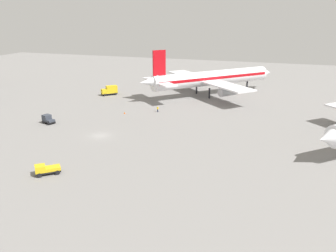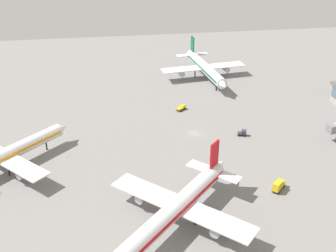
{
  "view_description": "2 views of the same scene",
  "coord_description": "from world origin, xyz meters",
  "px_view_note": "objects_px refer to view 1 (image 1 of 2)",
  "views": [
    {
      "loc": [
        70.85,
        40.91,
        28.29
      ],
      "look_at": [
        -3.71,
        15.88,
        2.92
      ],
      "focal_mm": 38.03,
      "sensor_mm": 36.0,
      "label": 1
    },
    {
      "loc": [
        -140.07,
        31.72,
        77.53
      ],
      "look_at": [
        -5.03,
        11.07,
        6.69
      ],
      "focal_mm": 45.11,
      "sensor_mm": 36.0,
      "label": 2
    }
  ],
  "objects_px": {
    "baggage_tug": "(48,119)",
    "ground_crew_worker": "(158,109)",
    "airplane_at_gate": "(211,78)",
    "catering_truck": "(110,90)",
    "safety_cone_near_gate": "(125,113)",
    "pushback_tractor": "(46,169)"
  },
  "relations": [
    {
      "from": "baggage_tug",
      "to": "ground_crew_worker",
      "type": "distance_m",
      "value": 30.91
    },
    {
      "from": "airplane_at_gate",
      "to": "baggage_tug",
      "type": "distance_m",
      "value": 57.73
    },
    {
      "from": "catering_truck",
      "to": "safety_cone_near_gate",
      "type": "relative_size",
      "value": 8.84
    },
    {
      "from": "airplane_at_gate",
      "to": "ground_crew_worker",
      "type": "bearing_deg",
      "value": -156.87
    },
    {
      "from": "pushback_tractor",
      "to": "safety_cone_near_gate",
      "type": "bearing_deg",
      "value": -125.85
    },
    {
      "from": "airplane_at_gate",
      "to": "baggage_tug",
      "type": "xyz_separation_m",
      "value": [
        46.66,
        -33.65,
        -4.91
      ]
    },
    {
      "from": "baggage_tug",
      "to": "pushback_tractor",
      "type": "bearing_deg",
      "value": 144.6
    },
    {
      "from": "airplane_at_gate",
      "to": "pushback_tractor",
      "type": "relative_size",
      "value": 9.6
    },
    {
      "from": "safety_cone_near_gate",
      "to": "baggage_tug",
      "type": "bearing_deg",
      "value": -45.59
    },
    {
      "from": "airplane_at_gate",
      "to": "safety_cone_near_gate",
      "type": "bearing_deg",
      "value": -166.74
    },
    {
      "from": "baggage_tug",
      "to": "safety_cone_near_gate",
      "type": "relative_size",
      "value": 6.07
    },
    {
      "from": "pushback_tractor",
      "to": "ground_crew_worker",
      "type": "relative_size",
      "value": 2.73
    },
    {
      "from": "catering_truck",
      "to": "ground_crew_worker",
      "type": "height_order",
      "value": "catering_truck"
    },
    {
      "from": "airplane_at_gate",
      "to": "catering_truck",
      "type": "height_order",
      "value": "airplane_at_gate"
    },
    {
      "from": "catering_truck",
      "to": "baggage_tug",
      "type": "distance_m",
      "value": 35.53
    },
    {
      "from": "airplane_at_gate",
      "to": "baggage_tug",
      "type": "relative_size",
      "value": 12.05
    },
    {
      "from": "catering_truck",
      "to": "safety_cone_near_gate",
      "type": "bearing_deg",
      "value": 81.68
    },
    {
      "from": "catering_truck",
      "to": "baggage_tug",
      "type": "bearing_deg",
      "value": 45.12
    },
    {
      "from": "catering_truck",
      "to": "ground_crew_worker",
      "type": "relative_size",
      "value": 3.18
    },
    {
      "from": "catering_truck",
      "to": "safety_cone_near_gate",
      "type": "height_order",
      "value": "catering_truck"
    },
    {
      "from": "airplane_at_gate",
      "to": "safety_cone_near_gate",
      "type": "distance_m",
      "value": 37.11
    },
    {
      "from": "pushback_tractor",
      "to": "baggage_tug",
      "type": "height_order",
      "value": "baggage_tug"
    }
  ]
}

